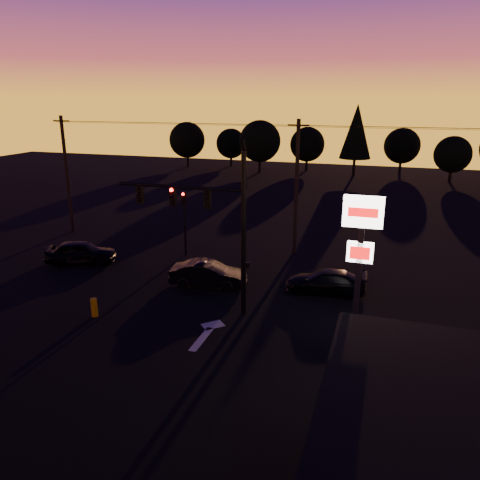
# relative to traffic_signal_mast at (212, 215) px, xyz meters

# --- Properties ---
(ground) EXTENTS (120.00, 120.00, 0.00)m
(ground) POSITION_rel_traffic_signal_mast_xyz_m (0.10, -3.99, -4.94)
(ground) COLOR black
(ground) RESTS_ON ground
(lane_arrow) EXTENTS (1.20, 3.10, 0.01)m
(lane_arrow) POSITION_rel_traffic_signal_mast_xyz_m (0.60, -2.33, -4.93)
(lane_arrow) COLOR beige
(lane_arrow) RESTS_ON ground
(traffic_signal_mast) EXTENTS (6.79, 0.52, 8.58)m
(traffic_signal_mast) POSITION_rel_traffic_signal_mast_xyz_m (0.00, 0.00, 0.00)
(traffic_signal_mast) COLOR black
(traffic_signal_mast) RESTS_ON ground
(secondary_signal) EXTENTS (0.30, 0.31, 4.35)m
(secondary_signal) POSITION_rel_traffic_signal_mast_xyz_m (-4.90, 7.49, -2.07)
(secondary_signal) COLOR black
(secondary_signal) RESTS_ON ground
(pylon_sign) EXTENTS (1.50, 0.28, 6.80)m
(pylon_sign) POSITION_rel_traffic_signal_mast_xyz_m (7.10, -2.49, -0.02)
(pylon_sign) COLOR black
(pylon_sign) RESTS_ON ground
(utility_pole_0) EXTENTS (1.40, 0.26, 9.00)m
(utility_pole_0) POSITION_rel_traffic_signal_mast_xyz_m (-15.90, 10.01, -0.34)
(utility_pole_0) COLOR black
(utility_pole_0) RESTS_ON ground
(utility_pole_1) EXTENTS (1.40, 0.26, 9.00)m
(utility_pole_1) POSITION_rel_traffic_signal_mast_xyz_m (2.10, 10.01, -0.34)
(utility_pole_1) COLOR black
(utility_pole_1) RESTS_ON ground
(power_wires) EXTENTS (36.00, 1.22, 0.07)m
(power_wires) POSITION_rel_traffic_signal_mast_xyz_m (2.10, 10.01, 3.63)
(power_wires) COLOR black
(power_wires) RESTS_ON ground
(bollard) EXTENTS (0.31, 0.31, 0.93)m
(bollard) POSITION_rel_traffic_signal_mast_xyz_m (-5.27, -2.49, -4.47)
(bollard) COLOR #C19B07
(bollard) RESTS_ON ground
(tree_0) EXTENTS (5.36, 5.36, 6.74)m
(tree_0) POSITION_rel_traffic_signal_mast_xyz_m (-21.90, 46.01, -0.88)
(tree_0) COLOR black
(tree_0) RESTS_ON ground
(tree_1) EXTENTS (4.54, 4.54, 5.71)m
(tree_1) POSITION_rel_traffic_signal_mast_xyz_m (-15.90, 49.01, -1.50)
(tree_1) COLOR black
(tree_1) RESTS_ON ground
(tree_2) EXTENTS (5.77, 5.78, 7.26)m
(tree_2) POSITION_rel_traffic_signal_mast_xyz_m (-9.90, 44.01, -0.57)
(tree_2) COLOR black
(tree_2) RESTS_ON ground
(tree_3) EXTENTS (4.95, 4.95, 6.22)m
(tree_3) POSITION_rel_traffic_signal_mast_xyz_m (-3.90, 48.01, -1.19)
(tree_3) COLOR black
(tree_3) RESTS_ON ground
(tree_4) EXTENTS (4.18, 4.18, 9.50)m
(tree_4) POSITION_rel_traffic_signal_mast_xyz_m (3.10, 45.01, 0.99)
(tree_4) COLOR black
(tree_4) RESTS_ON ground
(tree_5) EXTENTS (4.95, 4.95, 6.22)m
(tree_5) POSITION_rel_traffic_signal_mast_xyz_m (9.10, 50.01, -1.19)
(tree_5) COLOR black
(tree_5) RESTS_ON ground
(tree_6) EXTENTS (4.54, 4.54, 5.71)m
(tree_6) POSITION_rel_traffic_signal_mast_xyz_m (15.10, 44.01, -1.50)
(tree_6) COLOR black
(tree_6) RESTS_ON ground
(car_left) EXTENTS (4.72, 3.14, 1.49)m
(car_left) POSITION_rel_traffic_signal_mast_xyz_m (-10.59, 3.82, -4.19)
(car_left) COLOR black
(car_left) RESTS_ON ground
(car_mid) EXTENTS (4.45, 2.05, 1.41)m
(car_mid) POSITION_rel_traffic_signal_mast_xyz_m (-1.40, 2.84, -4.23)
(car_mid) COLOR black
(car_mid) RESTS_ON ground
(car_right) EXTENTS (4.49, 2.10, 1.27)m
(car_right) POSITION_rel_traffic_signal_mast_xyz_m (5.08, 3.94, -4.30)
(car_right) COLOR black
(car_right) RESTS_ON ground
(suv_parked) EXTENTS (2.88, 4.99, 1.31)m
(suv_parked) POSITION_rel_traffic_signal_mast_xyz_m (10.02, -6.62, -4.28)
(suv_parked) COLOR black
(suv_parked) RESTS_ON ground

